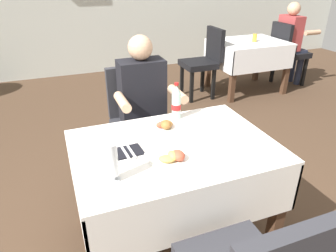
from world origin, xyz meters
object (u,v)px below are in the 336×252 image
(background_dining_table, at_px, (248,54))
(background_chair_left, at_px, (204,59))
(seated_diner_far, at_px, (145,106))
(napkin_cutlery_set, at_px, (128,151))
(cola_bottle_primary, at_px, (176,103))
(main_dining_table, at_px, (174,168))
(plate_far_diner, at_px, (166,127))
(plate_near_camera, at_px, (173,159))
(beer_glass_left, at_px, (112,163))
(background_patron, at_px, (292,40))
(background_table_tumbler, at_px, (255,38))
(background_chair_right, at_px, (287,50))
(chair_far_diner_seat, at_px, (137,119))

(background_dining_table, distance_m, background_chair_left, 0.72)
(seated_diner_far, relative_size, napkin_cutlery_set, 6.54)
(cola_bottle_primary, distance_m, background_dining_table, 2.85)
(main_dining_table, distance_m, plate_far_diner, 0.28)
(plate_near_camera, bearing_deg, plate_far_diner, 75.31)
(seated_diner_far, bearing_deg, cola_bottle_primary, -71.77)
(beer_glass_left, relative_size, background_dining_table, 0.21)
(cola_bottle_primary, distance_m, background_patron, 3.42)
(main_dining_table, distance_m, napkin_cutlery_set, 0.33)
(cola_bottle_primary, bearing_deg, background_table_tumbler, 43.97)
(background_dining_table, xyz_separation_m, background_patron, (0.77, 0.00, 0.14))
(plate_far_diner, bearing_deg, background_chair_right, 37.26)
(seated_diner_far, height_order, background_chair_right, seated_diner_far)
(chair_far_diner_seat, relative_size, napkin_cutlery_set, 5.03)
(chair_far_diner_seat, distance_m, background_dining_table, 2.64)
(plate_far_diner, xyz_separation_m, background_chair_right, (2.84, 2.16, -0.21))
(beer_glass_left, height_order, background_chair_right, background_chair_right)
(plate_near_camera, distance_m, cola_bottle_primary, 0.57)
(main_dining_table, distance_m, plate_near_camera, 0.26)
(plate_near_camera, xyz_separation_m, cola_bottle_primary, (0.23, 0.51, 0.09))
(napkin_cutlery_set, xyz_separation_m, background_chair_right, (3.15, 2.34, -0.20))
(chair_far_diner_seat, xyz_separation_m, background_patron, (2.92, 1.54, 0.16))
(plate_far_diner, distance_m, background_table_tumbler, 3.02)
(background_table_tumbler, bearing_deg, plate_far_diner, -135.77)
(chair_far_diner_seat, xyz_separation_m, beer_glass_left, (-0.41, -1.04, 0.30))
(cola_bottle_primary, relative_size, background_dining_table, 0.25)
(background_chair_left, relative_size, background_patron, 0.77)
(cola_bottle_primary, bearing_deg, napkin_cutlery_set, -143.37)
(seated_diner_far, distance_m, napkin_cutlery_set, 0.77)
(seated_diner_far, distance_m, background_chair_right, 3.28)
(chair_far_diner_seat, bearing_deg, background_dining_table, 35.66)
(seated_diner_far, height_order, background_table_tumbler, seated_diner_far)
(main_dining_table, xyz_separation_m, background_table_tumbler, (2.19, 2.30, 0.22))
(seated_diner_far, height_order, beer_glass_left, seated_diner_far)
(plate_far_diner, xyz_separation_m, background_table_tumbler, (2.16, 2.11, 0.03))
(beer_glass_left, relative_size, background_chair_left, 0.22)
(background_chair_right, bearing_deg, background_dining_table, -180.00)
(cola_bottle_primary, bearing_deg, beer_glass_left, -135.52)
(beer_glass_left, distance_m, background_patron, 4.21)
(chair_far_diner_seat, bearing_deg, main_dining_table, -90.00)
(background_patron, bearing_deg, background_table_tumbler, -175.61)
(background_dining_table, xyz_separation_m, background_chair_left, (-0.72, 0.00, -0.01))
(chair_far_diner_seat, height_order, cola_bottle_primary, cola_bottle_primary)
(chair_far_diner_seat, distance_m, plate_near_camera, 1.02)
(plate_far_diner, height_order, background_patron, background_patron)
(main_dining_table, height_order, background_chair_left, background_chair_left)
(cola_bottle_primary, xyz_separation_m, background_patron, (2.76, 2.02, -0.15))
(napkin_cutlery_set, height_order, background_patron, background_patron)
(plate_near_camera, bearing_deg, background_patron, 40.25)
(seated_diner_far, bearing_deg, main_dining_table, -92.82)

